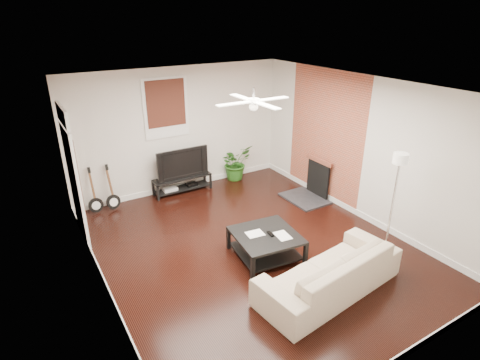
% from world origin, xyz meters
% --- Properties ---
extents(room, '(5.01, 6.01, 2.81)m').
position_xyz_m(room, '(0.00, 0.00, 1.40)').
color(room, black).
rests_on(room, ground).
extents(brick_accent, '(0.02, 2.20, 2.80)m').
position_xyz_m(brick_accent, '(2.49, 1.00, 1.40)').
color(brick_accent, '#B25339').
rests_on(brick_accent, floor).
extents(fireplace, '(0.80, 1.10, 0.92)m').
position_xyz_m(fireplace, '(2.20, 1.00, 0.46)').
color(fireplace, black).
rests_on(fireplace, floor).
extents(window_back, '(1.00, 0.06, 1.30)m').
position_xyz_m(window_back, '(-0.30, 2.97, 1.95)').
color(window_back, '#3A1910').
rests_on(window_back, wall_back).
extents(door_left, '(0.08, 1.00, 2.50)m').
position_xyz_m(door_left, '(-2.46, 1.90, 1.25)').
color(door_left, white).
rests_on(door_left, wall_left).
extents(tv_stand, '(1.34, 0.36, 0.38)m').
position_xyz_m(tv_stand, '(-0.11, 2.78, 0.19)').
color(tv_stand, black).
rests_on(tv_stand, floor).
extents(tv, '(1.20, 0.16, 0.69)m').
position_xyz_m(tv, '(-0.11, 2.80, 0.72)').
color(tv, black).
rests_on(tv, tv_stand).
extents(coffee_table, '(1.14, 1.14, 0.43)m').
position_xyz_m(coffee_table, '(0.05, -0.35, 0.22)').
color(coffee_table, black).
rests_on(coffee_table, floor).
extents(sofa, '(2.42, 1.17, 0.68)m').
position_xyz_m(sofa, '(0.35, -1.56, 0.34)').
color(sofa, tan).
rests_on(sofa, floor).
extents(floor_lamp, '(0.35, 0.35, 1.90)m').
position_xyz_m(floor_lamp, '(1.70, -1.46, 0.95)').
color(floor_lamp, silver).
rests_on(floor_lamp, floor).
extents(potted_plant, '(0.91, 0.83, 0.86)m').
position_xyz_m(potted_plant, '(1.33, 2.82, 0.43)').
color(potted_plant, '#265F1B').
rests_on(potted_plant, floor).
extents(guitar_left, '(0.32, 0.24, 0.97)m').
position_xyz_m(guitar_left, '(-2.06, 2.75, 0.49)').
color(guitar_left, black).
rests_on(guitar_left, floor).
extents(guitar_right, '(0.34, 0.26, 0.97)m').
position_xyz_m(guitar_right, '(-1.71, 2.72, 0.49)').
color(guitar_right, black).
rests_on(guitar_right, floor).
extents(ceiling_fan, '(1.24, 1.24, 0.32)m').
position_xyz_m(ceiling_fan, '(0.00, 0.00, 2.60)').
color(ceiling_fan, white).
rests_on(ceiling_fan, ceiling).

